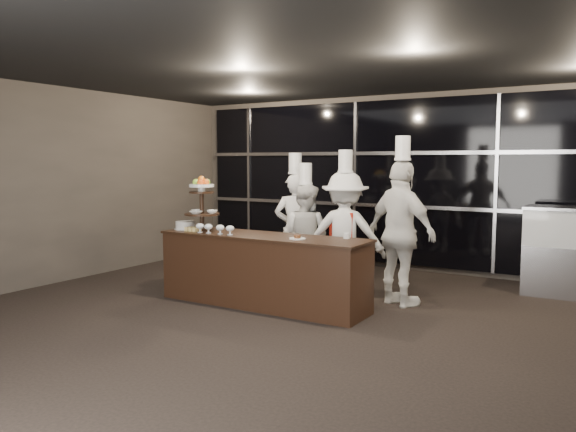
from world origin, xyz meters
The scene contains 13 objects.
room centered at (0.00, 0.00, 1.50)m, with size 10.00×10.00×10.00m.
window_wall centered at (0.00, 4.94, 1.50)m, with size 8.60×0.10×2.80m.
buffet_counter centered at (-1.03, 1.70, 0.47)m, with size 2.84×0.74×0.92m.
display_stand centered at (-2.03, 1.70, 1.34)m, with size 0.48×0.48×0.74m.
compotes centered at (-1.64, 1.48, 1.00)m, with size 0.61×0.11×0.12m.
layer_cake centered at (-2.29, 1.65, 0.97)m, with size 0.30×0.30×0.11m.
pastry_squares centered at (-2.05, 1.53, 0.95)m, with size 0.20×0.13×0.05m.
small_plate centered at (-0.46, 1.60, 0.94)m, with size 0.20×0.20×0.05m.
chef_cup centered at (0.04, 1.95, 0.96)m, with size 0.08×0.08×0.07m, color white.
chef_a centered at (-1.27, 2.93, 0.87)m, with size 0.73×0.65×1.98m.
chef_b centered at (-0.99, 2.74, 0.79)m, with size 0.76×0.60×1.84m.
chef_c centered at (-0.33, 2.68, 0.87)m, with size 1.25×0.96×2.02m.
chef_d centered at (0.49, 2.62, 0.96)m, with size 1.19×0.88×2.18m.
Camera 1 is at (2.95, -4.24, 1.87)m, focal length 35.00 mm.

